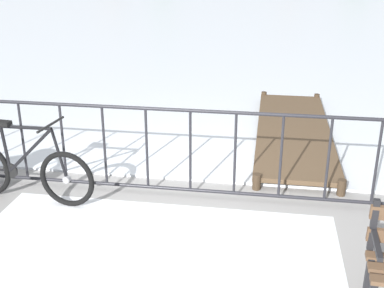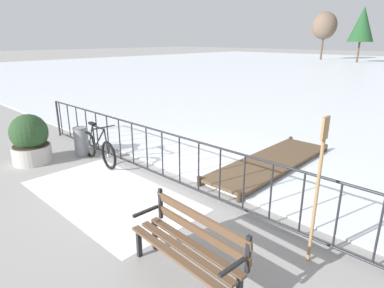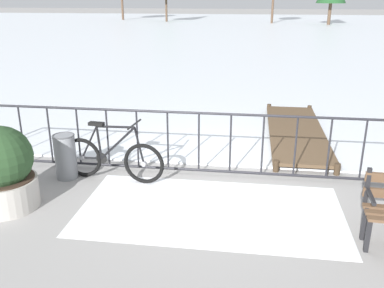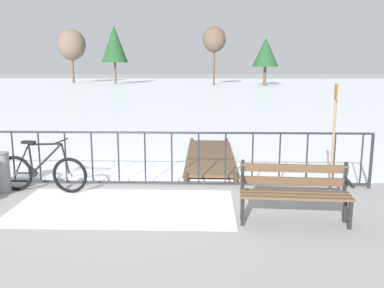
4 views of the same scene
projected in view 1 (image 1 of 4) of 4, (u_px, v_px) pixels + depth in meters
The scene contains 5 objects.
ground_plane at pixel (169, 194), 5.77m from camera, with size 160.00×160.00×0.00m, color gray.
snow_patch at pixel (150, 251), 4.66m from camera, with size 3.60×1.90×0.01m, color white.
railing_fence at pixel (168, 150), 5.57m from camera, with size 9.06×0.06×1.07m.
bicycle_near_railing at pixel (25, 171), 5.51m from camera, with size 1.71×0.52×0.97m.
wooden_dock at pixel (293, 130), 7.53m from camera, with size 1.10×3.91×0.20m.
Camera 1 is at (1.09, -5.06, 2.64)m, focal length 45.59 mm.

